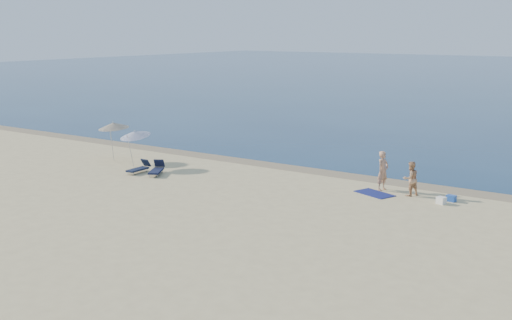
{
  "coord_description": "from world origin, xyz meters",
  "views": [
    {
      "loc": [
        14.55,
        -10.41,
        7.52
      ],
      "look_at": [
        -3.38,
        16.0,
        1.0
      ],
      "focal_mm": 45.0,
      "sensor_mm": 36.0,
      "label": 1
    }
  ],
  "objects_px": {
    "person_right": "(411,179)",
    "umbrella_near": "(135,134)",
    "blue_cooler": "(451,198)",
    "person_left": "(383,171)"
  },
  "relations": [
    {
      "from": "person_right",
      "to": "umbrella_near",
      "type": "relative_size",
      "value": 0.72
    },
    {
      "from": "person_right",
      "to": "umbrella_near",
      "type": "xyz_separation_m",
      "value": [
        -14.93,
        -2.54,
        1.07
      ]
    },
    {
      "from": "person_left",
      "to": "person_right",
      "type": "relative_size",
      "value": 1.17
    },
    {
      "from": "blue_cooler",
      "to": "person_left",
      "type": "bearing_deg",
      "value": -175.69
    },
    {
      "from": "person_left",
      "to": "umbrella_near",
      "type": "relative_size",
      "value": 0.85
    },
    {
      "from": "blue_cooler",
      "to": "umbrella_near",
      "type": "relative_size",
      "value": 0.18
    },
    {
      "from": "person_left",
      "to": "person_right",
      "type": "xyz_separation_m",
      "value": [
        1.48,
        -0.26,
        -0.14
      ]
    },
    {
      "from": "person_right",
      "to": "blue_cooler",
      "type": "distance_m",
      "value": 2.0
    },
    {
      "from": "blue_cooler",
      "to": "umbrella_near",
      "type": "xyz_separation_m",
      "value": [
        -16.82,
        -2.61,
        1.73
      ]
    },
    {
      "from": "person_left",
      "to": "umbrella_near",
      "type": "bearing_deg",
      "value": 114.22
    }
  ]
}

